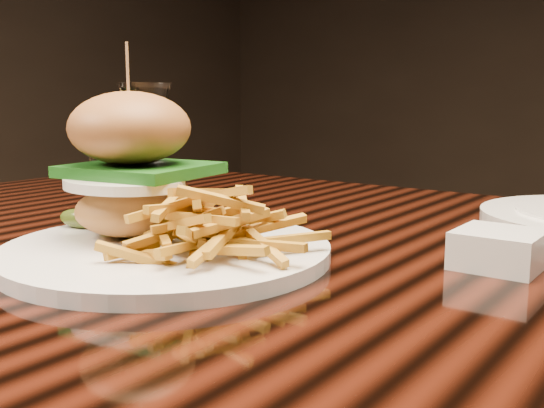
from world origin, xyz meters
The scene contains 5 objects.
dining_table centered at (0.00, 0.00, 0.67)m, with size 1.60×0.90×0.75m.
burger_plate centered at (-0.14, -0.17, 0.81)m, with size 0.33×0.33×0.22m.
ramekin centered at (0.16, 0.00, 0.77)m, with size 0.08×0.08×0.04m, color white.
wine_glass centered at (-0.26, -0.07, 0.88)m, with size 0.07×0.07×0.18m.
water_tumbler centered at (-0.41, 0.00, 0.79)m, with size 0.06×0.06×0.08m, color white.
Camera 1 is at (0.33, -0.62, 0.91)m, focal length 42.00 mm.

